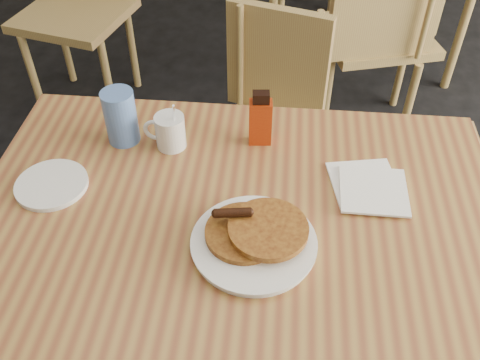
{
  "coord_description": "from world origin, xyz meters",
  "views": [
    {
      "loc": [
        0.17,
        -0.8,
        1.62
      ],
      "look_at": [
        0.05,
        0.03,
        0.82
      ],
      "focal_mm": 40.0,
      "sensor_mm": 36.0,
      "label": 1
    }
  ],
  "objects_px": {
    "main_table": "(236,222)",
    "blue_tumbler": "(121,117)",
    "chair_neighbor_near": "(380,22)",
    "pancake_plate": "(254,239)",
    "syrup_bottle": "(260,120)",
    "chair_main_far": "(273,107)",
    "coffee_mug": "(169,131)"
  },
  "relations": [
    {
      "from": "chair_neighbor_near",
      "to": "pancake_plate",
      "type": "distance_m",
      "value": 1.42
    },
    {
      "from": "pancake_plate",
      "to": "blue_tumbler",
      "type": "distance_m",
      "value": 0.48
    },
    {
      "from": "chair_neighbor_near",
      "to": "blue_tumbler",
      "type": "xyz_separation_m",
      "value": [
        -0.72,
        -1.07,
        0.24
      ]
    },
    {
      "from": "coffee_mug",
      "to": "syrup_bottle",
      "type": "distance_m",
      "value": 0.23
    },
    {
      "from": "chair_main_far",
      "to": "syrup_bottle",
      "type": "xyz_separation_m",
      "value": [
        0.01,
        -0.51,
        0.33
      ]
    },
    {
      "from": "blue_tumbler",
      "to": "chair_neighbor_near",
      "type": "bearing_deg",
      "value": 56.07
    },
    {
      "from": "blue_tumbler",
      "to": "main_table",
      "type": "bearing_deg",
      "value": -32.46
    },
    {
      "from": "coffee_mug",
      "to": "blue_tumbler",
      "type": "height_order",
      "value": "blue_tumbler"
    },
    {
      "from": "main_table",
      "to": "chair_neighbor_near",
      "type": "relative_size",
      "value": 1.3
    },
    {
      "from": "coffee_mug",
      "to": "pancake_plate",
      "type": "bearing_deg",
      "value": -47.32
    },
    {
      "from": "chair_main_far",
      "to": "main_table",
      "type": "bearing_deg",
      "value": -77.29
    },
    {
      "from": "main_table",
      "to": "chair_neighbor_near",
      "type": "distance_m",
      "value": 1.34
    },
    {
      "from": "pancake_plate",
      "to": "chair_main_far",
      "type": "bearing_deg",
      "value": 92.44
    },
    {
      "from": "chair_main_far",
      "to": "syrup_bottle",
      "type": "bearing_deg",
      "value": -75.26
    },
    {
      "from": "chair_main_far",
      "to": "syrup_bottle",
      "type": "distance_m",
      "value": 0.61
    },
    {
      "from": "blue_tumbler",
      "to": "chair_main_far",
      "type": "bearing_deg",
      "value": 58.69
    },
    {
      "from": "main_table",
      "to": "pancake_plate",
      "type": "xyz_separation_m",
      "value": [
        0.05,
        -0.09,
        0.06
      ]
    },
    {
      "from": "main_table",
      "to": "syrup_bottle",
      "type": "height_order",
      "value": "syrup_bottle"
    },
    {
      "from": "chair_neighbor_near",
      "to": "pancake_plate",
      "type": "bearing_deg",
      "value": -123.57
    },
    {
      "from": "main_table",
      "to": "pancake_plate",
      "type": "bearing_deg",
      "value": -60.27
    },
    {
      "from": "pancake_plate",
      "to": "syrup_bottle",
      "type": "height_order",
      "value": "syrup_bottle"
    },
    {
      "from": "pancake_plate",
      "to": "syrup_bottle",
      "type": "distance_m",
      "value": 0.34
    },
    {
      "from": "pancake_plate",
      "to": "blue_tumbler",
      "type": "xyz_separation_m",
      "value": [
        -0.37,
        0.3,
        0.05
      ]
    },
    {
      "from": "chair_neighbor_near",
      "to": "syrup_bottle",
      "type": "xyz_separation_m",
      "value": [
        -0.38,
        -1.03,
        0.24
      ]
    },
    {
      "from": "chair_neighbor_near",
      "to": "pancake_plate",
      "type": "relative_size",
      "value": 3.7
    },
    {
      "from": "main_table",
      "to": "blue_tumbler",
      "type": "bearing_deg",
      "value": 147.54
    },
    {
      "from": "main_table",
      "to": "blue_tumbler",
      "type": "distance_m",
      "value": 0.4
    },
    {
      "from": "main_table",
      "to": "chair_neighbor_near",
      "type": "bearing_deg",
      "value": 72.61
    },
    {
      "from": "syrup_bottle",
      "to": "blue_tumbler",
      "type": "relative_size",
      "value": 1.05
    },
    {
      "from": "chair_neighbor_near",
      "to": "main_table",
      "type": "bearing_deg",
      "value": -126.78
    },
    {
      "from": "chair_main_far",
      "to": "coffee_mug",
      "type": "relative_size",
      "value": 5.91
    },
    {
      "from": "chair_neighbor_near",
      "to": "pancake_plate",
      "type": "height_order",
      "value": "chair_neighbor_near"
    }
  ]
}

